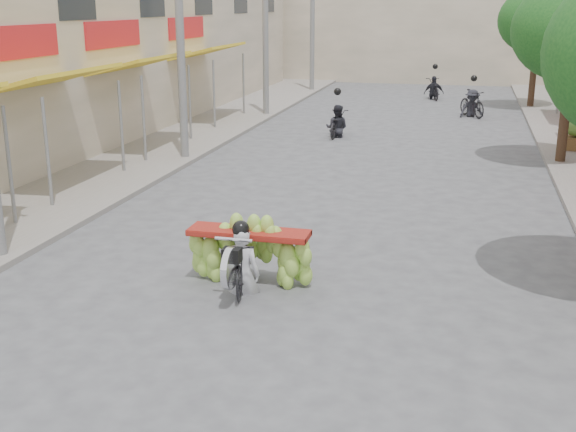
% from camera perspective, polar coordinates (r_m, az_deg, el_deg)
% --- Properties ---
extents(ground, '(120.00, 120.00, 0.00)m').
position_cam_1_polar(ground, '(9.38, -4.55, -12.30)').
color(ground, '#58595D').
rests_on(ground, ground).
extents(sidewalk_left, '(4.00, 60.00, 0.12)m').
position_cam_1_polar(sidewalk_left, '(25.15, -8.99, 6.08)').
color(sidewalk_left, gray).
rests_on(sidewalk_left, ground).
extents(shophouse_row_left, '(9.77, 40.00, 6.00)m').
position_cam_1_polar(shophouse_row_left, '(26.28, -20.48, 12.17)').
color(shophouse_row_left, '#BEAF96').
rests_on(shophouse_row_left, ground).
extents(far_building, '(20.00, 6.00, 7.00)m').
position_cam_1_polar(far_building, '(45.87, 10.97, 14.92)').
color(far_building, '#BEAF96').
rests_on(far_building, ground).
extents(utility_pole_mid, '(0.60, 0.24, 8.00)m').
position_cam_1_polar(utility_pole_mid, '(21.37, -8.57, 15.00)').
color(utility_pole_mid, slate).
rests_on(utility_pole_mid, ground).
extents(utility_pole_far, '(0.60, 0.24, 8.00)m').
position_cam_1_polar(utility_pole_far, '(29.90, -1.80, 15.54)').
color(utility_pole_far, slate).
rests_on(utility_pole_far, ground).
extents(utility_pole_back, '(0.60, 0.24, 8.00)m').
position_cam_1_polar(utility_pole_back, '(38.64, 1.94, 15.74)').
color(utility_pole_back, slate).
rests_on(utility_pole_back, ground).
extents(street_tree_mid, '(3.40, 3.40, 5.25)m').
position_cam_1_polar(street_tree_mid, '(21.96, 21.67, 13.46)').
color(street_tree_mid, '#3A2719').
rests_on(street_tree_mid, ground).
extents(street_tree_far, '(3.40, 3.40, 5.25)m').
position_cam_1_polar(street_tree_far, '(33.90, 19.16, 14.37)').
color(street_tree_far, '#3A2719').
rests_on(street_tree_far, ground).
extents(banana_motorbike, '(2.20, 1.79, 2.02)m').
position_cam_1_polar(banana_motorbike, '(11.76, -3.39, -2.54)').
color(banana_motorbike, black).
rests_on(banana_motorbike, ground).
extents(bg_motorbike_a, '(0.82, 1.62, 1.95)m').
position_cam_1_polar(bg_motorbike_a, '(25.42, 3.90, 7.92)').
color(bg_motorbike_a, black).
rests_on(bg_motorbike_a, ground).
extents(bg_motorbike_b, '(1.42, 1.91, 1.95)m').
position_cam_1_polar(bg_motorbike_b, '(30.84, 14.38, 9.10)').
color(bg_motorbike_b, black).
rests_on(bg_motorbike_b, ground).
extents(bg_motorbike_c, '(1.07, 1.86, 1.95)m').
position_cam_1_polar(bg_motorbike_c, '(36.27, 11.49, 10.24)').
color(bg_motorbike_c, black).
rests_on(bg_motorbike_c, ground).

